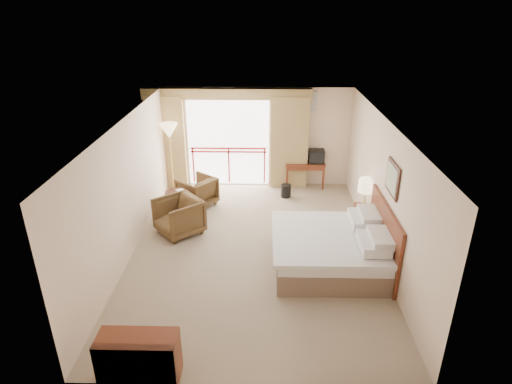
{
  "coord_description": "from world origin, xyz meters",
  "views": [
    {
      "loc": [
        0.19,
        -7.68,
        4.74
      ],
      "look_at": [
        0.02,
        0.4,
        1.12
      ],
      "focal_mm": 30.0,
      "sensor_mm": 36.0,
      "label": 1
    }
  ],
  "objects_px": {
    "desk": "(305,167)",
    "table_lamp": "(366,186)",
    "wastebasket": "(286,191)",
    "armchair_far": "(198,205)",
    "tv": "(316,156)",
    "armchair_near": "(180,233)",
    "bed": "(332,249)",
    "side_table": "(178,200)",
    "floor_lamp": "(169,133)",
    "dresser": "(139,358)",
    "nightstand": "(363,219)"
  },
  "relations": [
    {
      "from": "side_table",
      "to": "dresser",
      "type": "height_order",
      "value": "dresser"
    },
    {
      "from": "nightstand",
      "to": "side_table",
      "type": "relative_size",
      "value": 0.95
    },
    {
      "from": "desk",
      "to": "wastebasket",
      "type": "distance_m",
      "value": 1.02
    },
    {
      "from": "floor_lamp",
      "to": "dresser",
      "type": "xyz_separation_m",
      "value": [
        0.81,
        -6.35,
        -1.26
      ]
    },
    {
      "from": "wastebasket",
      "to": "table_lamp",
      "type": "bearing_deg",
      "value": -46.3
    },
    {
      "from": "tv",
      "to": "side_table",
      "type": "bearing_deg",
      "value": -148.14
    },
    {
      "from": "table_lamp",
      "to": "floor_lamp",
      "type": "bearing_deg",
      "value": 156.24
    },
    {
      "from": "tv",
      "to": "wastebasket",
      "type": "distance_m",
      "value": 1.32
    },
    {
      "from": "tv",
      "to": "armchair_far",
      "type": "bearing_deg",
      "value": -154.23
    },
    {
      "from": "table_lamp",
      "to": "armchair_near",
      "type": "xyz_separation_m",
      "value": [
        -4.1,
        -0.25,
        -1.06
      ]
    },
    {
      "from": "table_lamp",
      "to": "floor_lamp",
      "type": "distance_m",
      "value": 5.16
    },
    {
      "from": "side_table",
      "to": "dresser",
      "type": "xyz_separation_m",
      "value": [
        0.39,
        -4.87,
        -0.06
      ]
    },
    {
      "from": "armchair_near",
      "to": "floor_lamp",
      "type": "relative_size",
      "value": 0.48
    },
    {
      "from": "nightstand",
      "to": "side_table",
      "type": "distance_m",
      "value": 4.32
    },
    {
      "from": "side_table",
      "to": "dresser",
      "type": "relative_size",
      "value": 0.57
    },
    {
      "from": "wastebasket",
      "to": "bed",
      "type": "bearing_deg",
      "value": -77.1
    },
    {
      "from": "bed",
      "to": "armchair_far",
      "type": "bearing_deg",
      "value": 138.21
    },
    {
      "from": "nightstand",
      "to": "armchair_near",
      "type": "distance_m",
      "value": 4.11
    },
    {
      "from": "dresser",
      "to": "nightstand",
      "type": "bearing_deg",
      "value": 51.67
    },
    {
      "from": "wastebasket",
      "to": "tv",
      "type": "bearing_deg",
      "value": 40.61
    },
    {
      "from": "wastebasket",
      "to": "side_table",
      "type": "xyz_separation_m",
      "value": [
        -2.62,
        -1.14,
        0.25
      ]
    },
    {
      "from": "bed",
      "to": "table_lamp",
      "type": "xyz_separation_m",
      "value": [
        0.92,
        1.49,
        0.69
      ]
    },
    {
      "from": "table_lamp",
      "to": "armchair_far",
      "type": "height_order",
      "value": "table_lamp"
    },
    {
      "from": "bed",
      "to": "armchair_far",
      "type": "relative_size",
      "value": 2.61
    },
    {
      "from": "tv",
      "to": "nightstand",
      "type": "bearing_deg",
      "value": -68.43
    },
    {
      "from": "wastebasket",
      "to": "dresser",
      "type": "xyz_separation_m",
      "value": [
        -2.23,
        -6.01,
        0.19
      ]
    },
    {
      "from": "dresser",
      "to": "floor_lamp",
      "type": "bearing_deg",
      "value": 101.45
    },
    {
      "from": "wastebasket",
      "to": "side_table",
      "type": "distance_m",
      "value": 2.87
    },
    {
      "from": "nightstand",
      "to": "table_lamp",
      "type": "xyz_separation_m",
      "value": [
        -0.0,
        0.05,
        0.78
      ]
    },
    {
      "from": "wastebasket",
      "to": "desk",
      "type": "bearing_deg",
      "value": 55.03
    },
    {
      "from": "nightstand",
      "to": "tv",
      "type": "bearing_deg",
      "value": 111.33
    },
    {
      "from": "tv",
      "to": "wastebasket",
      "type": "height_order",
      "value": "tv"
    },
    {
      "from": "side_table",
      "to": "floor_lamp",
      "type": "xyz_separation_m",
      "value": [
        -0.42,
        1.48,
        1.19
      ]
    },
    {
      "from": "armchair_near",
      "to": "tv",
      "type": "bearing_deg",
      "value": 89.23
    },
    {
      "from": "desk",
      "to": "table_lamp",
      "type": "bearing_deg",
      "value": -69.38
    },
    {
      "from": "bed",
      "to": "dresser",
      "type": "distance_m",
      "value": 4.08
    },
    {
      "from": "armchair_far",
      "to": "floor_lamp",
      "type": "height_order",
      "value": "floor_lamp"
    },
    {
      "from": "table_lamp",
      "to": "tv",
      "type": "xyz_separation_m",
      "value": [
        -0.81,
        2.45,
        -0.18
      ]
    },
    {
      "from": "armchair_near",
      "to": "bed",
      "type": "bearing_deg",
      "value": 28.59
    },
    {
      "from": "armchair_far",
      "to": "table_lamp",
      "type": "bearing_deg",
      "value": 111.43
    },
    {
      "from": "tv",
      "to": "side_table",
      "type": "xyz_separation_m",
      "value": [
        -3.47,
        -1.86,
        -0.47
      ]
    },
    {
      "from": "tv",
      "to": "armchair_near",
      "type": "distance_m",
      "value": 4.35
    },
    {
      "from": "wastebasket",
      "to": "dresser",
      "type": "distance_m",
      "value": 6.42
    },
    {
      "from": "nightstand",
      "to": "armchair_far",
      "type": "bearing_deg",
      "value": 165.81
    },
    {
      "from": "wastebasket",
      "to": "floor_lamp",
      "type": "bearing_deg",
      "value": 173.66
    },
    {
      "from": "table_lamp",
      "to": "desk",
      "type": "distance_m",
      "value": 2.79
    },
    {
      "from": "armchair_far",
      "to": "side_table",
      "type": "distance_m",
      "value": 0.82
    },
    {
      "from": "table_lamp",
      "to": "armchair_near",
      "type": "distance_m",
      "value": 4.24
    },
    {
      "from": "tv",
      "to": "wastebasket",
      "type": "bearing_deg",
      "value": -135.77
    },
    {
      "from": "bed",
      "to": "armchair_far",
      "type": "xyz_separation_m",
      "value": [
        -2.99,
        2.68,
        -0.38
      ]
    }
  ]
}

